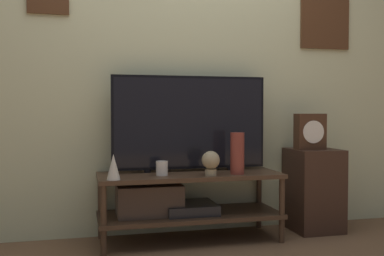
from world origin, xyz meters
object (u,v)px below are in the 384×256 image
at_px(vase_tall_ceramic, 237,153).
at_px(mantel_clock, 310,132).
at_px(television, 190,123).
at_px(vase_slim_bronze, 113,167).
at_px(decorative_bust, 211,162).
at_px(candle_jar, 162,168).

height_order(vase_tall_ceramic, mantel_clock, mantel_clock).
relative_size(television, mantel_clock, 4.17).
distance_m(vase_slim_bronze, decorative_bust, 0.66).
height_order(decorative_bust, mantel_clock, mantel_clock).
bearing_deg(vase_slim_bronze, decorative_bust, 3.22).
xyz_separation_m(television, decorative_bust, (0.09, -0.25, -0.26)).
bearing_deg(candle_jar, vase_tall_ceramic, -6.75).
height_order(vase_slim_bronze, mantel_clock, mantel_clock).
height_order(television, decorative_bust, television).
height_order(television, candle_jar, television).
height_order(vase_tall_ceramic, vase_slim_bronze, vase_tall_ceramic).
height_order(television, mantel_clock, television).
bearing_deg(candle_jar, vase_slim_bronze, -160.56).
bearing_deg(vase_tall_ceramic, vase_slim_bronze, -176.23).
relative_size(decorative_bust, mantel_clock, 0.62).
bearing_deg(candle_jar, mantel_clock, 3.64).
distance_m(television, mantel_clock, 0.93).
distance_m(vase_slim_bronze, candle_jar, 0.36).
distance_m(television, decorative_bust, 0.37).
bearing_deg(mantel_clock, decorative_bust, -169.46).
xyz_separation_m(vase_slim_bronze, candle_jar, (0.34, 0.12, -0.03)).
distance_m(television, candle_jar, 0.42).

